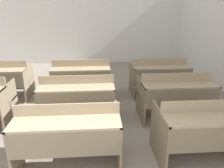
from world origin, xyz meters
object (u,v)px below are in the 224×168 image
Objects in this scene: bench_second_center at (77,97)px; bench_third_right at (159,75)px; bench_second_right at (175,94)px; bench_third_center at (82,77)px; bench_front_right at (207,129)px; bench_front_center at (69,133)px.

bench_second_center is 2.19m from bench_third_right.
bench_third_center is at bearing 146.47° from bench_second_right.
bench_second_right is (-0.00, 1.21, 0.00)m from bench_front_right.
bench_second_right is 1.20m from bench_third_right.
bench_third_center is at bearing 89.42° from bench_front_center.
bench_second_center is 1.20m from bench_third_center.
bench_second_right is 1.00× the size of bench_third_right.
bench_third_center and bench_third_right have the same top height.
bench_second_right is (1.79, 0.02, 0.00)m from bench_second_center.
bench_front_right is 2.99m from bench_third_center.
bench_second_center is (0.02, 1.17, 0.00)m from bench_front_center.
bench_third_center is (0.00, 1.20, 0.00)m from bench_second_center.
bench_third_right is (1.82, 1.22, 0.00)m from bench_second_center.
bench_front_right and bench_third_center have the same top height.
bench_front_center is 1.17m from bench_second_center.
bench_second_center is at bearing 146.27° from bench_front_right.
bench_second_center is at bearing 88.94° from bench_front_center.
bench_front_center is 1.82m from bench_front_right.
bench_second_center is at bearing -90.12° from bench_third_center.
bench_front_right is 1.00× the size of bench_second_right.
bench_front_right is 2.41m from bench_third_right.
bench_front_right is (1.82, -0.02, 0.00)m from bench_front_center.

